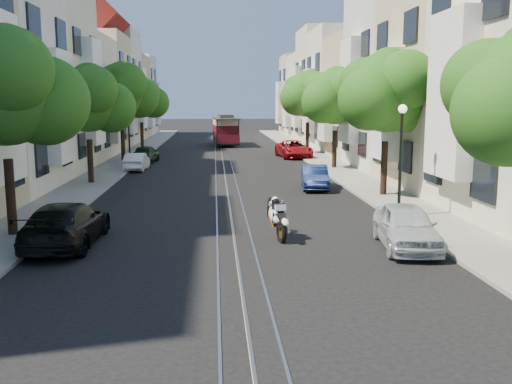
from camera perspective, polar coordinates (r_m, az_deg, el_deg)
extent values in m
plane|color=black|center=(44.89, -3.37, 3.43)|extent=(200.00, 200.00, 0.00)
cube|color=gray|center=(45.56, 5.80, 3.56)|extent=(2.50, 80.00, 0.12)
cube|color=gray|center=(45.37, -12.58, 3.37)|extent=(2.50, 80.00, 0.12)
cube|color=gray|center=(44.89, -4.07, 3.44)|extent=(0.06, 80.00, 0.02)
cube|color=gray|center=(44.89, -3.37, 3.45)|extent=(0.06, 80.00, 0.02)
cube|color=gray|center=(44.90, -2.67, 3.45)|extent=(0.06, 80.00, 0.02)
cube|color=tan|center=(44.89, -3.37, 3.44)|extent=(0.08, 80.00, 0.01)
cube|color=white|center=(22.47, 19.16, 9.14)|extent=(0.90, 3.04, 6.05)
cube|color=beige|center=(31.32, 19.86, 9.64)|extent=(7.00, 8.00, 10.00)
cube|color=white|center=(29.99, 13.06, 8.46)|extent=(0.90, 3.04, 5.50)
cube|color=silver|center=(38.81, 15.09, 11.13)|extent=(7.00, 8.00, 12.00)
cube|color=white|center=(37.72, 9.49, 9.93)|extent=(0.90, 3.04, 6.60)
cube|color=#C6B28C|center=(46.41, 11.75, 9.01)|extent=(7.00, 8.00, 9.00)
cube|color=white|center=(45.53, 7.07, 8.23)|extent=(0.90, 3.04, 4.95)
cube|color=white|center=(54.16, 9.44, 9.85)|extent=(7.00, 8.00, 10.50)
cube|color=white|center=(53.40, 5.40, 9.05)|extent=(0.90, 3.04, 5.78)
cube|color=beige|center=(61.98, 7.70, 10.24)|extent=(7.00, 8.00, 11.50)
cube|color=white|center=(61.31, 4.16, 9.45)|extent=(0.90, 3.04, 6.32)
cube|color=silver|center=(69.82, 6.33, 9.31)|extent=(7.00, 8.00, 9.50)
cube|color=white|center=(69.23, 3.19, 8.72)|extent=(0.90, 3.04, 5.23)
cube|color=beige|center=(77.70, 5.26, 9.48)|extent=(7.00, 8.00, 10.00)
cube|color=white|center=(77.17, 2.43, 8.92)|extent=(0.90, 3.04, 5.50)
cube|color=white|center=(29.66, -19.19, 8.03)|extent=(0.90, 3.04, 5.39)
cube|color=beige|center=(38.43, -21.80, 10.65)|extent=(7.00, 8.00, 11.76)
cube|color=white|center=(37.45, -16.09, 9.55)|extent=(0.90, 3.04, 6.47)
cube|color=silver|center=(46.10, -18.68, 8.62)|extent=(7.00, 8.00, 8.82)
cube|color=white|center=(45.32, -13.94, 7.93)|extent=(0.90, 3.04, 4.85)
cube|color=beige|center=(53.90, -16.59, 9.50)|extent=(7.00, 8.00, 10.29)
cube|color=white|center=(53.22, -12.51, 8.78)|extent=(0.90, 3.04, 5.66)
cube|color=silver|center=(61.75, -15.02, 9.92)|extent=(7.00, 8.00, 11.27)
cube|color=white|center=(61.15, -11.44, 9.21)|extent=(0.90, 3.04, 6.20)
cube|color=#C6B28C|center=(69.61, -13.75, 9.03)|extent=(7.00, 8.00, 9.31)
cube|color=white|center=(69.09, -10.58, 8.52)|extent=(0.90, 3.04, 5.12)
cube|color=white|center=(77.52, -12.77, 9.22)|extent=(7.00, 8.00, 9.80)
cube|color=white|center=(77.05, -9.93, 8.73)|extent=(0.90, 3.04, 5.39)
sphere|color=#1E4C13|center=(14.67, 23.90, 7.43)|extent=(2.64, 2.64, 2.64)
cylinder|color=black|center=(27.00, 12.68, 2.36)|extent=(0.30, 0.30, 2.45)
sphere|color=#1E4C13|center=(26.83, 12.94, 9.72)|extent=(3.64, 3.64, 3.64)
sphere|color=#1E4C13|center=(27.64, 14.81, 8.80)|extent=(2.91, 2.91, 2.91)
sphere|color=#1E4C13|center=(25.89, 11.34, 9.14)|extent=(2.84, 2.84, 2.84)
sphere|color=#1E4C13|center=(26.99, 13.15, 11.63)|extent=(2.18, 2.18, 2.18)
cylinder|color=black|center=(37.62, 7.85, 4.28)|extent=(0.30, 0.30, 2.38)
sphere|color=#1E4C13|center=(37.49, 7.97, 9.41)|extent=(3.54, 3.54, 3.54)
sphere|color=#1E4C13|center=(38.22, 9.43, 8.77)|extent=(2.83, 2.83, 2.83)
sphere|color=#1E4C13|center=(36.62, 6.71, 8.98)|extent=(2.76, 2.76, 2.76)
sphere|color=#1E4C13|center=(37.63, 8.12, 10.78)|extent=(2.12, 2.12, 2.12)
cylinder|color=black|center=(48.40, 5.16, 5.46)|extent=(0.30, 0.30, 2.52)
sphere|color=#1E4C13|center=(48.31, 5.22, 9.68)|extent=(3.74, 3.74, 3.74)
sphere|color=#1E4C13|center=(48.99, 6.40, 9.19)|extent=(3.00, 3.00, 3.00)
sphere|color=#1E4C13|center=(47.47, 4.20, 9.35)|extent=(2.92, 2.92, 2.92)
sphere|color=#1E4C13|center=(48.44, 5.33, 10.74)|extent=(2.25, 2.25, 2.25)
cylinder|color=black|center=(20.04, -23.33, -0.44)|extent=(0.30, 0.30, 2.45)
sphere|color=#1E4C13|center=(19.81, -23.96, 9.49)|extent=(3.64, 3.64, 3.64)
sphere|color=#1E4C13|center=(19.94, -20.39, 8.54)|extent=(2.91, 2.91, 2.91)
sphere|color=#1E4C13|center=(19.91, -23.76, 12.10)|extent=(2.18, 2.18, 2.18)
cylinder|color=black|center=(31.53, -16.23, 2.99)|extent=(0.30, 0.30, 2.27)
sphere|color=#1E4C13|center=(31.37, -16.50, 8.84)|extent=(3.38, 3.38, 3.38)
sphere|color=#1E4C13|center=(31.65, -14.31, 8.21)|extent=(2.70, 2.70, 2.70)
sphere|color=#1E4C13|center=(30.91, -18.48, 8.20)|extent=(2.64, 2.64, 2.64)
sphere|color=#1E4C13|center=(31.47, -16.35, 10.49)|extent=(2.03, 2.03, 2.03)
cylinder|color=black|center=(42.30, -13.16, 4.81)|extent=(0.30, 0.30, 2.62)
sphere|color=#1E4C13|center=(42.20, -13.35, 9.85)|extent=(3.90, 3.90, 3.90)
sphere|color=#1E4C13|center=(42.53, -11.74, 9.35)|extent=(3.12, 3.12, 3.12)
sphere|color=#1E4C13|center=(41.66, -14.79, 9.39)|extent=(3.04, 3.04, 3.04)
sphere|color=#1E4C13|center=(42.31, -13.23, 11.07)|extent=(2.34, 2.34, 2.34)
cylinder|color=black|center=(53.17, -11.33, 5.57)|extent=(0.30, 0.30, 2.38)
sphere|color=#1E4C13|center=(53.08, -11.44, 9.20)|extent=(3.54, 3.54, 3.54)
sphere|color=#1E4C13|center=(53.46, -10.18, 8.80)|extent=(2.83, 2.83, 2.83)
sphere|color=#1E4C13|center=(52.52, -12.57, 8.83)|extent=(2.76, 2.76, 2.76)
sphere|color=#1E4C13|center=(53.18, -11.35, 10.17)|extent=(2.12, 2.12, 2.12)
cylinder|color=black|center=(21.91, 14.25, 2.82)|extent=(0.12, 0.12, 4.00)
sphere|color=#FFF2CC|center=(21.79, 14.45, 8.06)|extent=(0.32, 0.32, 0.32)
cylinder|color=black|center=(39.16, -12.57, 5.52)|extent=(0.12, 0.12, 4.00)
sphere|color=#FFF2CC|center=(39.09, -12.67, 8.45)|extent=(0.32, 0.32, 0.32)
torus|color=black|center=(18.00, 2.56, -4.09)|extent=(0.28, 0.77, 0.75)
torus|color=black|center=(19.07, 1.43, -1.62)|extent=(0.29, 0.74, 0.73)
ellipsoid|color=white|center=(18.46, 2.02, -2.31)|extent=(0.62, 1.08, 0.84)
ellipsoid|color=white|center=(18.20, 2.23, -1.78)|extent=(0.47, 0.61, 0.48)
cube|color=black|center=(17.83, 2.64, -2.56)|extent=(0.31, 0.57, 0.32)
cube|color=silver|center=(18.15, 2.27, -1.58)|extent=(0.43, 0.62, 0.29)
sphere|color=black|center=(18.43, 1.97, -1.01)|extent=(0.26, 0.26, 0.26)
cube|color=black|center=(57.57, -3.06, 5.09)|extent=(2.54, 7.43, 0.27)
cube|color=#4D0C16|center=(57.50, -3.07, 6.18)|extent=(2.47, 4.69, 2.19)
cube|color=beige|center=(57.47, -3.07, 7.00)|extent=(2.52, 4.74, 0.55)
cube|color=#2D2D30|center=(57.46, -3.08, 7.36)|extent=(2.72, 7.44, 0.16)
cube|color=#2D2D30|center=(57.45, -3.08, 7.59)|extent=(1.53, 4.18, 0.32)
imported|color=silver|center=(17.79, 14.77, -3.33)|extent=(2.01, 4.08, 1.34)
imported|color=#0D1A45|center=(29.02, 5.89, 1.49)|extent=(1.65, 3.73, 1.19)
imported|color=maroon|center=(44.98, 3.80, 4.31)|extent=(2.66, 5.05, 1.35)
imported|color=black|center=(18.39, -18.45, -3.06)|extent=(2.04, 4.75, 1.36)
imported|color=white|center=(37.30, -11.85, 2.99)|extent=(1.32, 3.49, 1.14)
imported|color=black|center=(42.24, -10.96, 3.79)|extent=(1.82, 3.82, 1.26)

